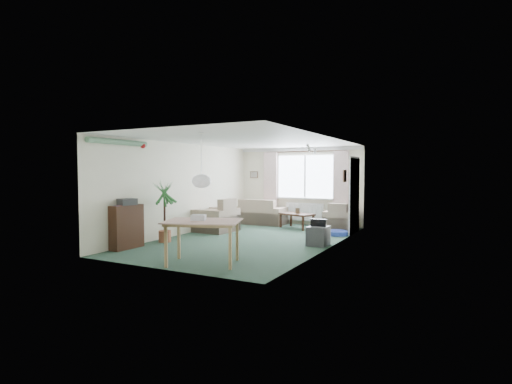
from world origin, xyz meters
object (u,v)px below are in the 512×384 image
at_px(armchair_corner, 341,216).
at_px(bookshelf, 127,227).
at_px(houseplant, 165,211).
at_px(dining_table, 203,243).
at_px(pet_bed, 336,233).
at_px(tv_cube, 318,236).
at_px(coffee_table, 297,221).
at_px(sofa, 261,211).
at_px(armchair_left, 216,215).

xyz_separation_m(armchair_corner, bookshelf, (-3.32, -4.91, 0.09)).
relative_size(houseplant, dining_table, 1.18).
height_order(bookshelf, pet_bed, bookshelf).
xyz_separation_m(bookshelf, tv_cube, (3.54, 2.25, -0.26)).
relative_size(coffee_table, dining_table, 0.80).
xyz_separation_m(sofa, pet_bed, (2.75, -1.08, -0.34)).
bearing_deg(armchair_corner, houseplant, 52.13).
bearing_deg(tv_cube, dining_table, -114.48).
distance_m(coffee_table, bookshelf, 5.01).
bearing_deg(pet_bed, coffee_table, 153.73).
xyz_separation_m(bookshelf, pet_bed, (3.49, 3.85, -0.41)).
xyz_separation_m(houseplant, dining_table, (2.09, -1.42, -0.34)).
xyz_separation_m(tv_cube, pet_bed, (-0.05, 1.61, -0.16)).
bearing_deg(bookshelf, tv_cube, 33.35).
distance_m(armchair_left, pet_bed, 3.30).
relative_size(sofa, pet_bed, 2.71).
bearing_deg(armchair_corner, sofa, 0.23).
xyz_separation_m(bookshelf, houseplant, (0.19, 1.00, 0.25)).
height_order(armchair_corner, tv_cube, armchair_corner).
height_order(coffee_table, tv_cube, coffee_table).
height_order(sofa, armchair_left, armchair_left).
height_order(tv_cube, pet_bed, tv_cube).
height_order(armchair_corner, armchair_left, armchair_left).
distance_m(armchair_corner, bookshelf, 5.93).
bearing_deg(sofa, coffee_table, 162.44).
relative_size(tv_cube, pet_bed, 0.82).
bearing_deg(pet_bed, bookshelf, -132.16).
xyz_separation_m(armchair_corner, tv_cube, (0.22, -2.66, -0.17)).
height_order(sofa, armchair_corner, sofa).
bearing_deg(tv_cube, armchair_left, 168.41).
relative_size(armchair_left, pet_bed, 1.76).
bearing_deg(sofa, pet_bed, 157.30).
relative_size(coffee_table, pet_bed, 1.69).
relative_size(coffee_table, bookshelf, 1.04).
height_order(armchair_left, dining_table, armchair_left).
height_order(sofa, houseplant, houseplant).
relative_size(armchair_corner, tv_cube, 1.81).
height_order(armchair_left, tv_cube, armchair_left).
xyz_separation_m(sofa, dining_table, (1.54, -5.35, -0.01)).
relative_size(bookshelf, tv_cube, 1.99).
bearing_deg(pet_bed, armchair_corner, 99.40).
distance_m(bookshelf, pet_bed, 5.22).
bearing_deg(pet_bed, armchair_left, -164.06).
xyz_separation_m(armchair_corner, houseplant, (-3.12, -3.91, 0.34)).
relative_size(coffee_table, houseplant, 0.68).
relative_size(bookshelf, dining_table, 0.77).
height_order(houseplant, dining_table, houseplant).
xyz_separation_m(sofa, bookshelf, (-0.74, -4.94, 0.08)).
bearing_deg(pet_bed, dining_table, -105.84).
bearing_deg(coffee_table, armchair_corner, 17.46).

